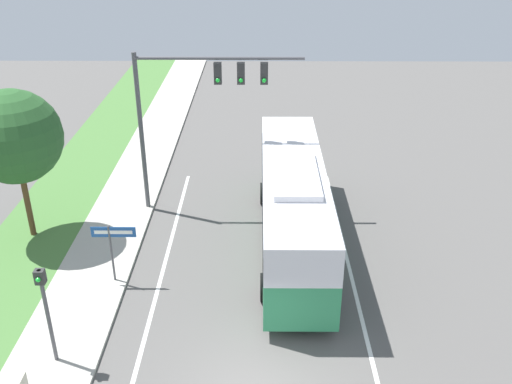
{
  "coord_description": "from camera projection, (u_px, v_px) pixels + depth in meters",
  "views": [
    {
      "loc": [
        0.11,
        -11.86,
        12.48
      ],
      "look_at": [
        -0.04,
        9.33,
        1.92
      ],
      "focal_mm": 40.0,
      "sensor_mm": 36.0,
      "label": 1
    }
  ],
  "objects": [
    {
      "name": "bus",
      "position": [
        293.0,
        200.0,
        22.7
      ],
      "size": [
        2.59,
        11.94,
        3.73
      ],
      "color": "#2D8956",
      "rests_on": "ground_plane"
    },
    {
      "name": "signal_gantry",
      "position": [
        193.0,
        98.0,
        24.07
      ],
      "size": [
        7.1,
        0.41,
        7.24
      ],
      "color": "#4C4C51",
      "rests_on": "ground_plane"
    },
    {
      "name": "pedestrian_signal",
      "position": [
        45.0,
        302.0,
        16.48
      ],
      "size": [
        0.28,
        0.34,
        3.39
      ],
      "color": "#4C4C51",
      "rests_on": "ground_plane"
    },
    {
      "name": "street_sign",
      "position": [
        113.0,
        242.0,
        20.45
      ],
      "size": [
        1.6,
        0.08,
        2.42
      ],
      "color": "#4C4C51",
      "rests_on": "ground_plane"
    },
    {
      "name": "roadside_tree",
      "position": [
        14.0,
        137.0,
        22.23
      ],
      "size": [
        3.74,
        3.74,
        6.27
      ],
      "color": "brown",
      "rests_on": "grass_verge"
    }
  ]
}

